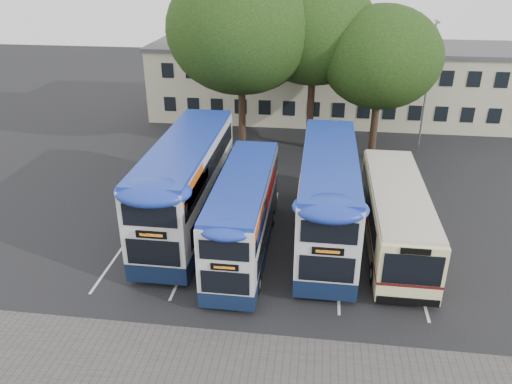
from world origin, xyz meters
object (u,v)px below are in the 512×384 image
object	(u,v)px
tree_right	(381,57)
bus_single	(396,212)
tree_left	(241,30)
bus_dd_mid	(244,211)
bus_dd_right	(328,193)
tree_mid	(314,31)
lamp_post	(428,79)
bus_dd_left	(187,180)

from	to	relation	value
tree_right	bus_single	size ratio (longest dim) A/B	0.99
tree_left	bus_dd_mid	bearing A→B (deg)	-80.66
bus_dd_right	bus_single	bearing A→B (deg)	-1.26
tree_mid	tree_right	world-z (taller)	tree_mid
bus_dd_mid	lamp_post	bearing A→B (deg)	56.55
lamp_post	bus_dd_left	distance (m)	20.00
tree_right	bus_dd_mid	world-z (taller)	tree_right
bus_dd_left	bus_dd_right	distance (m)	7.14
bus_dd_left	bus_dd_mid	xyz separation A→B (m)	(3.26, -2.17, -0.41)
lamp_post	bus_dd_right	xyz separation A→B (m)	(-6.86, -14.45, -2.56)
lamp_post	bus_dd_mid	distance (m)	19.69
lamp_post	bus_dd_mid	size ratio (longest dim) A/B	0.94
tree_left	bus_dd_left	world-z (taller)	tree_left
lamp_post	tree_left	size ratio (longest dim) A/B	0.71
tree_left	bus_dd_left	distance (m)	12.69
lamp_post	bus_single	distance (m)	15.31
tree_left	tree_right	xyz separation A→B (m)	(9.21, 0.07, -1.57)
tree_left	bus_dd_left	size ratio (longest dim) A/B	1.12
lamp_post	tree_mid	world-z (taller)	tree_mid
bus_dd_right	bus_single	size ratio (longest dim) A/B	1.05
bus_dd_left	bus_dd_right	size ratio (longest dim) A/B	1.04
bus_dd_left	bus_single	bearing A→B (deg)	-2.42
tree_left	bus_dd_right	world-z (taller)	tree_left
bus_dd_mid	bus_single	size ratio (longest dim) A/B	0.92
lamp_post	bus_dd_mid	world-z (taller)	lamp_post
tree_right	bus_dd_mid	size ratio (longest dim) A/B	1.08
bus_dd_mid	bus_dd_right	bearing A→B (deg)	24.98
tree_mid	bus_dd_mid	world-z (taller)	tree_mid
lamp_post	tree_mid	distance (m)	8.87
tree_left	bus_single	distance (m)	16.39
tree_right	lamp_post	bearing A→B (deg)	37.50
bus_dd_left	tree_left	bearing A→B (deg)	84.52
tree_left	bus_dd_mid	world-z (taller)	tree_left
tree_mid	tree_right	distance (m)	4.96
tree_mid	bus_dd_left	distance (m)	15.30
lamp_post	tree_right	distance (m)	5.06
tree_mid	tree_right	xyz separation A→B (m)	(4.46, -1.72, -1.34)
tree_left	tree_mid	distance (m)	5.08
bus_dd_mid	bus_dd_right	xyz separation A→B (m)	(3.87, 1.80, 0.32)
tree_mid	bus_dd_right	bearing A→B (deg)	-84.36
bus_dd_mid	bus_dd_left	bearing A→B (deg)	146.35
bus_single	tree_mid	bearing A→B (deg)	109.07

